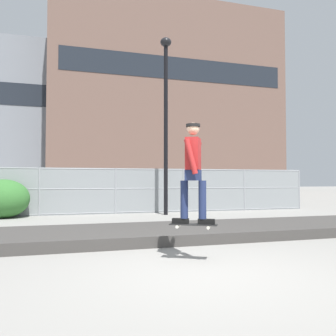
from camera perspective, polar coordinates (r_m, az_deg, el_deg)
The scene contains 11 objects.
ground_plane at distance 5.50m, azimuth 5.67°, elevation -16.26°, with size 120.00×120.00×0.00m, color gray.
gravel_berm at distance 8.40m, azimuth -2.55°, elevation -10.49°, with size 14.77×2.50×0.23m, color #3D3A38.
skateboard at distance 5.98m, azimuth 4.14°, elevation -9.18°, with size 0.80×0.57×0.07m.
skater at distance 5.94m, azimuth 4.11°, elevation 0.25°, with size 0.68×0.62×1.71m.
chain_fence at distance 14.39m, azimuth -8.52°, elevation -3.68°, with size 17.53×0.06×1.85m.
street_lamp at distance 14.18m, azimuth -0.36°, elevation 10.28°, with size 0.44×0.44×7.07m.
parked_car_near at distance 17.57m, azimuth -16.90°, elevation -3.62°, with size 4.55×2.26×1.66m.
parked_car_mid at distance 18.37m, azimuth 0.15°, elevation -3.63°, with size 4.48×2.12×1.66m.
library_building at distance 49.38m, azimuth -21.84°, elevation 6.78°, with size 20.99×13.90×17.57m.
office_block at distance 45.61m, azimuth -0.86°, elevation 10.31°, with size 27.59×12.71×22.19m.
shrub_left at distance 13.93m, azimuth -25.17°, elevation -4.54°, with size 1.80×1.47×1.39m.
Camera 1 is at (-2.01, -4.93, 1.35)m, focal length 37.55 mm.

